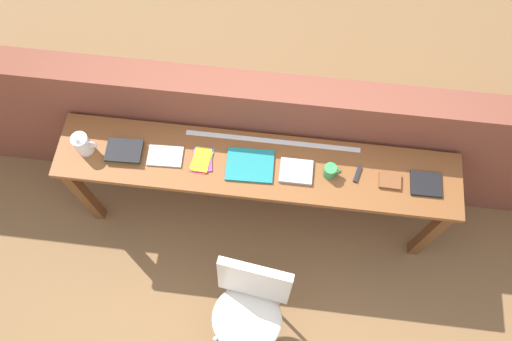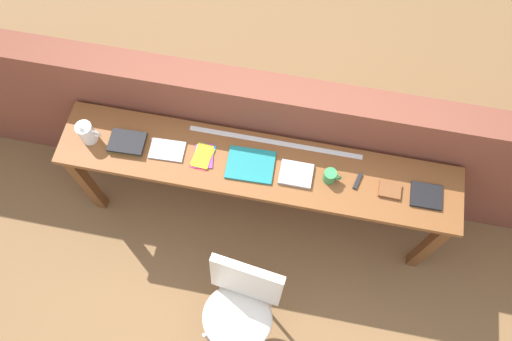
# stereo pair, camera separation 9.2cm
# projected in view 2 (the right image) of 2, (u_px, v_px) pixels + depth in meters

# --- Properties ---
(ground_plane) EXTENTS (40.00, 40.00, 0.00)m
(ground_plane) POSITION_uv_depth(u_px,v_px,m) (250.00, 249.00, 3.74)
(ground_plane) COLOR brown
(brick_wall_back) EXTENTS (6.00, 0.20, 1.23)m
(brick_wall_back) POSITION_uv_depth(u_px,v_px,m) (267.00, 137.00, 3.43)
(brick_wall_back) COLOR brown
(brick_wall_back) RESTS_ON ground
(sideboard) EXTENTS (2.50, 0.44, 0.88)m
(sideboard) POSITION_uv_depth(u_px,v_px,m) (257.00, 174.00, 3.18)
(sideboard) COLOR brown
(sideboard) RESTS_ON ground
(chair_white_moulded) EXTENTS (0.49, 0.51, 0.89)m
(chair_white_moulded) POSITION_uv_depth(u_px,v_px,m) (241.00, 305.00, 3.05)
(chair_white_moulded) COLOR silver
(chair_white_moulded) RESTS_ON ground
(pitcher_white) EXTENTS (0.14, 0.10, 0.18)m
(pitcher_white) POSITION_uv_depth(u_px,v_px,m) (87.00, 133.00, 3.06)
(pitcher_white) COLOR white
(pitcher_white) RESTS_ON sideboard
(book_stack_leftmost) EXTENTS (0.23, 0.17, 0.04)m
(book_stack_leftmost) POSITION_uv_depth(u_px,v_px,m) (127.00, 142.00, 3.09)
(book_stack_leftmost) COLOR olive
(book_stack_leftmost) RESTS_ON sideboard
(magazine_cycling) EXTENTS (0.22, 0.15, 0.01)m
(magazine_cycling) POSITION_uv_depth(u_px,v_px,m) (167.00, 150.00, 3.09)
(magazine_cycling) COLOR #9E9EA3
(magazine_cycling) RESTS_ON sideboard
(pamphlet_pile_colourful) EXTENTS (0.14, 0.19, 0.01)m
(pamphlet_pile_colourful) POSITION_uv_depth(u_px,v_px,m) (203.00, 156.00, 3.07)
(pamphlet_pile_colourful) COLOR #E5334C
(pamphlet_pile_colourful) RESTS_ON sideboard
(book_open_centre) EXTENTS (0.30, 0.23, 0.02)m
(book_open_centre) POSITION_uv_depth(u_px,v_px,m) (250.00, 165.00, 3.04)
(book_open_centre) COLOR #19757A
(book_open_centre) RESTS_ON sideboard
(book_grey_hardcover) EXTENTS (0.20, 0.16, 0.02)m
(book_grey_hardcover) POSITION_uv_depth(u_px,v_px,m) (296.00, 174.00, 3.01)
(book_grey_hardcover) COLOR #9E9EA3
(book_grey_hardcover) RESTS_ON sideboard
(mug) EXTENTS (0.11, 0.08, 0.09)m
(mug) POSITION_uv_depth(u_px,v_px,m) (330.00, 176.00, 2.97)
(mug) COLOR #338C4C
(mug) RESTS_ON sideboard
(multitool_folded) EXTENTS (0.05, 0.11, 0.02)m
(multitool_folded) POSITION_uv_depth(u_px,v_px,m) (358.00, 181.00, 3.00)
(multitool_folded) COLOR black
(multitool_folded) RESTS_ON sideboard
(leather_journal_brown) EXTENTS (0.13, 0.10, 0.02)m
(leather_journal_brown) POSITION_uv_depth(u_px,v_px,m) (390.00, 190.00, 2.97)
(leather_journal_brown) COLOR brown
(leather_journal_brown) RESTS_ON sideboard
(book_repair_rightmost) EXTENTS (0.19, 0.16, 0.02)m
(book_repair_rightmost) POSITION_uv_depth(u_px,v_px,m) (426.00, 196.00, 2.96)
(book_repair_rightmost) COLOR black
(book_repair_rightmost) RESTS_ON sideboard
(ruler_metal_back_edge) EXTENTS (1.10, 0.03, 0.00)m
(ruler_metal_back_edge) POSITION_uv_depth(u_px,v_px,m) (275.00, 142.00, 3.11)
(ruler_metal_back_edge) COLOR silver
(ruler_metal_back_edge) RESTS_ON sideboard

